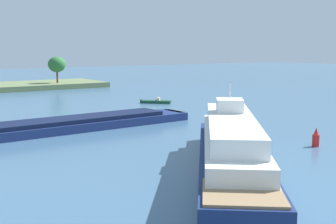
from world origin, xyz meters
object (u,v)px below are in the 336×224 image
object	(u,v)px
white_riverboat	(231,149)
channel_buoy_red	(316,138)
cargo_barge	(45,126)
fishing_skiff	(156,102)

from	to	relation	value
white_riverboat	channel_buoy_red	bearing A→B (deg)	9.31
channel_buoy_red	white_riverboat	bearing A→B (deg)	-170.69
channel_buoy_red	cargo_barge	bearing A→B (deg)	132.21
fishing_skiff	channel_buoy_red	size ratio (longest dim) A/B	2.56
cargo_barge	channel_buoy_red	size ratio (longest dim) A/B	19.22
fishing_skiff	channel_buoy_red	distance (m)	38.61
white_riverboat	channel_buoy_red	xyz separation A→B (m)	(13.40, 2.20, -1.08)
white_riverboat	channel_buoy_red	world-z (taller)	white_riverboat
fishing_skiff	channel_buoy_red	world-z (taller)	channel_buoy_red
fishing_skiff	cargo_barge	distance (m)	30.51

